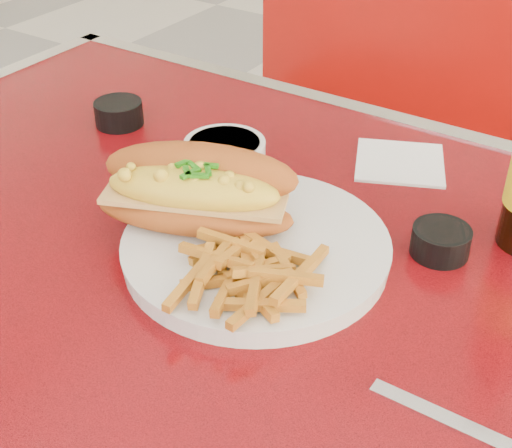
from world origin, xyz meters
The scene contains 11 objects.
diner_table centered at (0.00, 0.00, 0.61)m, with size 1.23×0.83×0.77m.
booth_bench_far centered at (0.00, 0.81, 0.29)m, with size 1.20×0.51×0.90m.
dinner_plate centered at (-0.01, 0.03, 0.78)m, with size 0.34×0.34×0.02m.
mac_hoagie centered at (-0.07, 0.02, 0.83)m, with size 0.23×0.17×0.09m.
fries_pile centered at (0.03, -0.03, 0.80)m, with size 0.12×0.11×0.03m, color orange, non-canonical shape.
fork centered at (-0.04, -0.01, 0.79)m, with size 0.02×0.14×0.00m.
gravy_ramekin centered at (-0.12, 0.13, 0.80)m, with size 0.11×0.11×0.05m.
sauce_cup_left centered at (-0.33, 0.17, 0.79)m, with size 0.08×0.08×0.03m.
sauce_cup_right centered at (0.15, 0.13, 0.79)m, with size 0.06×0.06×0.03m.
knife centered at (0.28, -0.07, 0.77)m, with size 0.18×0.01×0.01m.
paper_napkin centered at (0.04, 0.28, 0.77)m, with size 0.11×0.11×0.00m, color white.
Camera 1 is at (0.31, -0.46, 1.21)m, focal length 50.00 mm.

